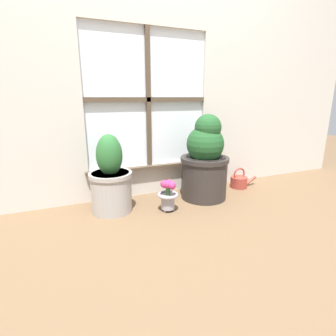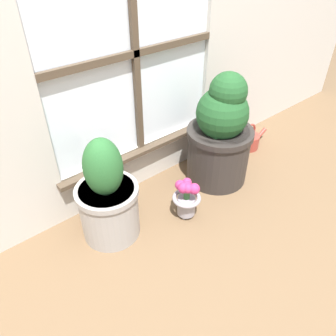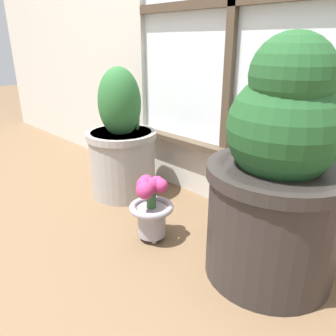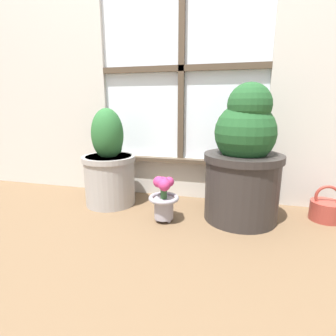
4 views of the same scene
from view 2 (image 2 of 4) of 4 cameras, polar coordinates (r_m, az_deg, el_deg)
name	(u,v)px [view 2 (image 2 of 4)]	position (r m, az deg, el deg)	size (l,w,h in m)	color
ground_plane	(205,230)	(1.82, 6.53, -10.76)	(10.00, 10.00, 0.00)	brown
potted_plant_left	(108,198)	(1.67, -10.46, -5.22)	(0.32, 0.32, 0.58)	#9E9993
potted_plant_right	(220,135)	(2.00, 9.07, 5.68)	(0.40, 0.40, 0.71)	#2D2826
flower_vase	(187,197)	(1.80, 3.26, -5.02)	(0.16, 0.16, 0.24)	#99939E
watering_can	(249,140)	(2.49, 13.87, 4.74)	(0.28, 0.16, 0.19)	#99382D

